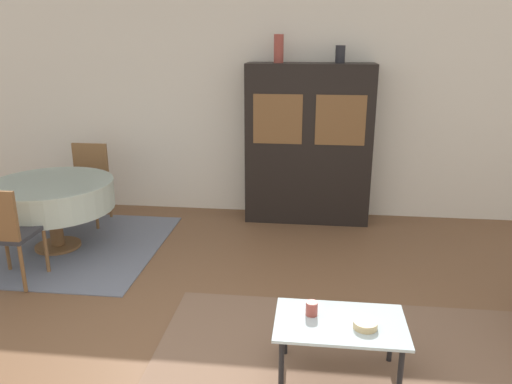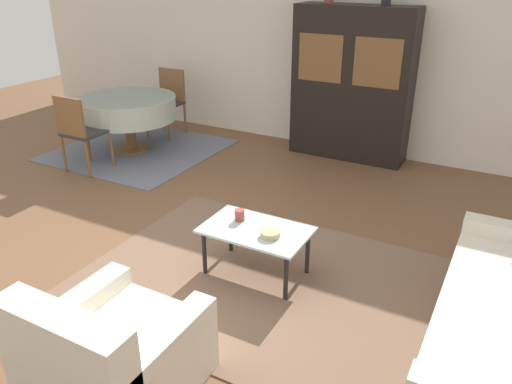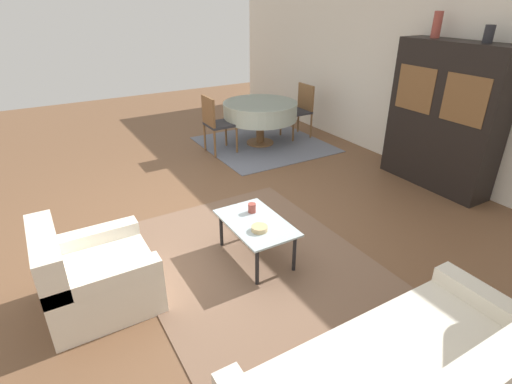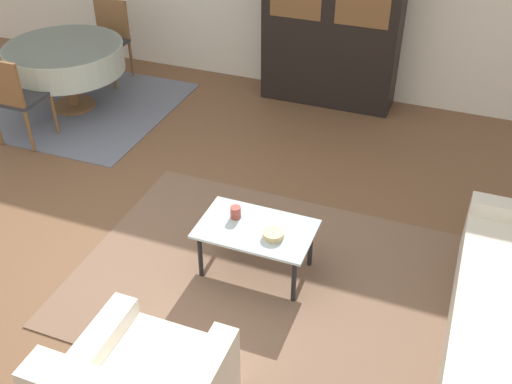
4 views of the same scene
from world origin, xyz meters
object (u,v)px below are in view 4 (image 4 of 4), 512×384
dining_chair_near (14,95)px  dining_chair_far (108,36)px  display_cabinet (332,20)px  bowl (273,234)px  coffee_table (256,233)px  cup (236,212)px  dining_table (65,58)px

dining_chair_near → dining_chair_far: size_ratio=1.00×
display_cabinet → dining_chair_near: bearing=-141.9°
display_cabinet → bowl: bearing=-82.0°
display_cabinet → dining_chair_near: (-2.67, -2.09, -0.41)m
coffee_table → cup: 0.22m
dining_chair_near → bowl: bearing=-18.1°
coffee_table → display_cabinet: (-0.28, 3.05, 0.58)m
dining_chair_far → dining_table: bearing=90.0°
coffee_table → dining_chair_near: bearing=162.0°
dining_table → dining_chair_near: 0.86m
dining_table → cup: 3.28m
dining_chair_near → cup: (2.76, -0.90, -0.08)m
display_cabinet → cup: bearing=-88.2°
cup → display_cabinet: bearing=91.8°
cup → dining_table: bearing=147.5°
dining_chair_far → bowl: (3.10, -2.74, -0.10)m
display_cabinet → dining_chair_far: size_ratio=2.02×
display_cabinet → dining_chair_near: size_ratio=2.02×
coffee_table → dining_chair_far: 3.99m
bowl → dining_table: bearing=148.9°
bowl → dining_chair_far: bearing=138.6°
coffee_table → dining_table: size_ratio=0.67×
dining_table → dining_chair_near: size_ratio=1.36×
dining_chair_far → cup: 3.81m
dining_chair_near → dining_table: bearing=90.0°
coffee_table → dining_chair_near: 3.11m
display_cabinet → dining_chair_far: 2.73m
dining_table → bowl: dining_table is taller
dining_chair_far → bowl: size_ratio=6.09×
dining_chair_far → cup: bearing=136.5°
coffee_table → display_cabinet: size_ratio=0.45×
coffee_table → dining_chair_far: bearing=137.7°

